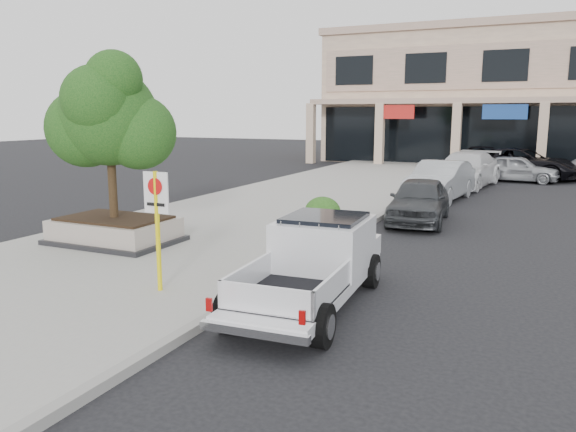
% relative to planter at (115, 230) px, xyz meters
% --- Properties ---
extents(ground, '(120.00, 120.00, 0.00)m').
position_rel_planter_xyz_m(ground, '(6.78, -1.16, -0.48)').
color(ground, black).
rests_on(ground, ground).
extents(sidewalk, '(8.00, 52.00, 0.15)m').
position_rel_planter_xyz_m(sidewalk, '(1.28, 4.84, -0.40)').
color(sidewalk, gray).
rests_on(sidewalk, ground).
extents(curb, '(0.20, 52.00, 0.15)m').
position_rel_planter_xyz_m(curb, '(5.23, 4.84, -0.40)').
color(curb, gray).
rests_on(curb, ground).
extents(planter, '(3.20, 2.20, 0.68)m').
position_rel_planter_xyz_m(planter, '(0.00, 0.00, 0.00)').
color(planter, black).
rests_on(planter, sidewalk).
extents(planter_tree, '(2.90, 2.55, 4.00)m').
position_rel_planter_xyz_m(planter_tree, '(0.13, 0.15, 2.94)').
color(planter_tree, black).
rests_on(planter_tree, planter).
extents(no_parking_sign, '(0.55, 0.09, 2.30)m').
position_rel_planter_xyz_m(no_parking_sign, '(3.63, -2.83, 1.16)').
color(no_parking_sign, '#FEE80D').
rests_on(no_parking_sign, sidewalk).
extents(hedge, '(1.10, 0.99, 0.93)m').
position_rel_planter_xyz_m(hedge, '(4.27, 4.09, 0.14)').
color(hedge, '#1A4112').
rests_on(hedge, sidewalk).
extents(pickup_truck, '(2.14, 5.08, 1.57)m').
position_rel_planter_xyz_m(pickup_truck, '(6.43, -2.09, 0.31)').
color(pickup_truck, white).
rests_on(pickup_truck, ground).
extents(curb_car_a, '(2.09, 4.42, 1.46)m').
position_rel_planter_xyz_m(curb_car_a, '(6.52, 6.91, 0.26)').
color(curb_car_a, '#333538').
rests_on(curb_car_a, ground).
extents(curb_car_b, '(2.23, 5.03, 1.61)m').
position_rel_planter_xyz_m(curb_car_b, '(6.28, 11.93, 0.33)').
color(curb_car_b, '#AEB2B6').
rests_on(curb_car_b, ground).
extents(curb_car_c, '(3.12, 6.05, 1.68)m').
position_rel_planter_xyz_m(curb_car_c, '(6.62, 16.89, 0.36)').
color(curb_car_c, silver).
rests_on(curb_car_c, ground).
extents(curb_car_d, '(3.03, 5.85, 1.57)m').
position_rel_planter_xyz_m(curb_car_d, '(6.58, 23.69, 0.31)').
color(curb_car_d, black).
rests_on(curb_car_d, ground).
extents(lot_car_a, '(4.17, 1.89, 1.39)m').
position_rel_planter_xyz_m(lot_car_a, '(8.78, 20.08, 0.22)').
color(lot_car_a, '#ABAEB3').
rests_on(lot_car_a, ground).
extents(lot_car_d, '(6.42, 3.86, 1.67)m').
position_rel_planter_xyz_m(lot_car_d, '(8.91, 21.60, 0.36)').
color(lot_car_d, black).
rests_on(lot_car_d, ground).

